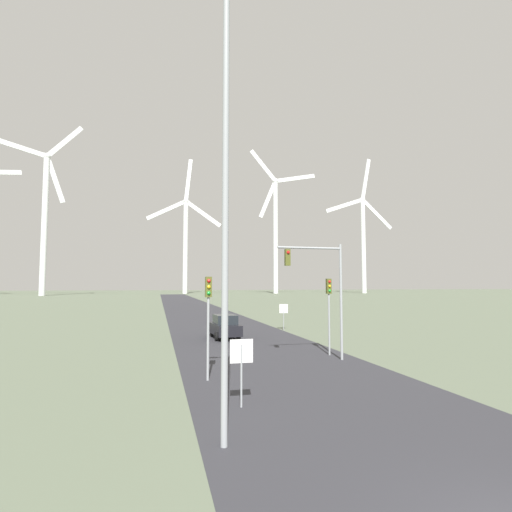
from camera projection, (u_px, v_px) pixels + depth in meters
The scene contains 12 objects.
road_surface at pixel (205, 316), 52.56m from camera, with size 10.00×240.00×0.01m.
streetlamp at pixel (226, 153), 10.79m from camera, with size 2.52×0.32×12.89m.
stop_sign_near at pixel (241, 360), 13.65m from camera, with size 0.81×0.07×2.29m.
stop_sign_far at pixel (284, 312), 36.51m from camera, with size 0.81×0.07×2.37m.
traffic_light_post_near_left at pixel (208, 304), 17.56m from camera, with size 0.28×0.33×4.51m.
traffic_light_post_near_right at pixel (329, 299), 23.79m from camera, with size 0.28×0.34×4.52m.
traffic_light_mast_overhead at pixel (321, 279), 22.12m from camera, with size 3.77×0.34×6.44m.
car_approaching at pixel (225, 327), 30.89m from camera, with size 2.06×4.21×1.83m.
wind_turbine_left at pixel (45, 211), 151.05m from camera, with size 29.11×10.92×67.60m.
wind_turbine_center at pixel (186, 235), 184.60m from camera, with size 34.10×9.62×62.83m.
wind_turbine_right at pixel (276, 225), 187.16m from camera, with size 30.02×7.75×68.33m.
wind_turbine_far_right at pixel (363, 234), 195.21m from camera, with size 36.53×2.60×66.74m.
Camera 1 is at (-6.11, -5.07, 4.17)m, focal length 28.00 mm.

